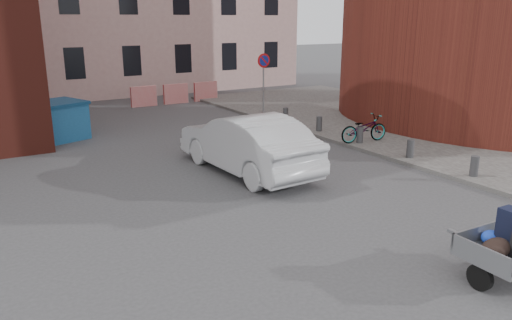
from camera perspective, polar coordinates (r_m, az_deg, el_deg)
ground at (r=11.29m, az=1.15°, el=-5.97°), size 120.00×120.00×0.00m
sidewalk at (r=20.68m, az=18.71°, el=3.47°), size 9.00×24.00×0.12m
no_parking_sign at (r=21.81m, az=0.88°, el=10.11°), size 0.60×0.09×2.65m
bollards at (r=17.33m, az=11.79°, el=2.84°), size 0.22×9.02×0.55m
barriers at (r=26.04m, az=-9.15°, el=7.49°), size 4.70×0.18×1.00m
trailer at (r=9.31m, az=27.15°, el=-8.69°), size 1.64×1.83×1.20m
dumpster at (r=18.87m, az=-23.76°, el=3.80°), size 3.66×2.70×1.37m
silver_car at (r=14.01m, az=-1.06°, el=1.94°), size 1.97×5.10×1.66m
bicycle at (r=17.45m, az=12.22°, el=3.54°), size 1.84×0.89×0.93m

